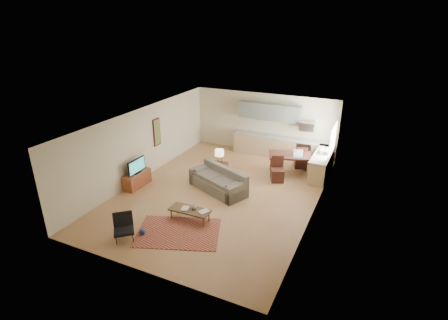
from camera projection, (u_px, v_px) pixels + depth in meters
The scene contains 25 objects.
room at pixel (220, 158), 11.85m from camera, with size 9.00×9.00×9.00m.
kitchen_counter_back at pixel (280, 147), 15.34m from camera, with size 4.26×0.64×0.92m, color tan, non-canonical shape.
kitchen_counter_right at pixel (322, 164), 13.56m from camera, with size 0.64×2.26×0.92m, color tan, non-canonical shape.
kitchen_range at pixel (305, 151), 14.91m from camera, with size 0.62×0.62×0.90m, color #A5A8AD.
kitchen_microwave at pixel (307, 126), 14.51m from camera, with size 0.62×0.40×0.35m, color #A5A8AD.
upper_cabinets at pixel (270, 112), 15.13m from camera, with size 2.80×0.34×0.70m, color slate.
window_right at pixel (333, 139), 13.02m from camera, with size 0.02×1.40×1.05m, color white.
wall_art_left at pixel (157, 132), 13.78m from camera, with size 0.06×0.42×1.10m, color olive, non-canonical shape.
triptych at pixel (262, 114), 15.48m from camera, with size 1.70×0.04×0.50m, color beige, non-canonical shape.
rug at pixel (178, 232), 10.11m from camera, with size 2.36×1.63×0.02m, color maroon.
sofa at pixel (218, 180), 12.39m from camera, with size 2.34×1.02×0.81m, color #5E574A, non-canonical shape.
coffee_table at pixel (190, 215), 10.65m from camera, with size 1.27×0.51×0.38m, color #47341C, non-canonical shape.
book_a at pixel (182, 208), 10.63m from camera, with size 0.28×0.34×0.03m, color maroon.
book_b at pixel (202, 210), 10.53m from camera, with size 0.35×0.39×0.02m, color navy.
vase at pixel (193, 207), 10.55m from camera, with size 0.19×0.19×0.17m, color black.
armchair at pixel (124, 228), 9.70m from camera, with size 0.63×0.63×0.72m, color black, non-canonical shape.
tv_credenza at pixel (137, 179), 12.77m from camera, with size 0.45×1.17×0.54m, color brown, non-canonical shape.
tv at pixel (136, 166), 12.55m from camera, with size 0.09×0.90×0.54m, color black, non-canonical shape.
console_table at pixel (219, 171), 13.29m from camera, with size 0.58×0.39×0.68m, color #341813, non-canonical shape.
table_lamp at pixel (219, 156), 13.05m from camera, with size 0.33×0.33×0.54m, color beige, non-canonical shape.
dining_table at pixel (290, 164), 13.70m from camera, with size 1.63×0.93×0.82m, color #341813, non-canonical shape.
dining_chair_near at pixel (278, 169), 13.07m from camera, with size 0.46×0.48×0.96m, color #341813, non-canonical shape.
dining_chair_far at pixel (301, 157), 14.27m from camera, with size 0.45×0.47×0.94m, color #341813, non-canonical shape.
laptop at pixel (298, 154), 13.27m from camera, with size 0.35×0.26×0.26m, color #A5A8AD, non-canonical shape.
soap_bottle at pixel (322, 148), 13.61m from camera, with size 0.10×0.10×0.19m, color beige.
Camera 1 is at (4.77, -9.89, 5.83)m, focal length 28.00 mm.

